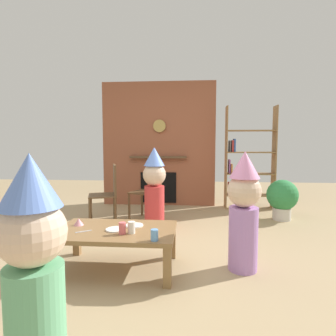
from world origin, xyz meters
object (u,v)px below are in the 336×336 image
at_px(child_in_pink, 244,208).
at_px(dining_chair_left, 109,190).
at_px(paper_cup_near_right, 132,228).
at_px(paper_cup_far_left, 58,233).
at_px(paper_cup_center, 122,228).
at_px(bookshelf, 246,162).
at_px(paper_plate_front, 116,229).
at_px(coffee_table, 116,235).
at_px(dining_chair_middle, 150,188).
at_px(child_by_the_chairs, 154,187).
at_px(birthday_cake_slice, 79,222).
at_px(child_with_cone_hat, 34,267).
at_px(paper_plate_rear, 134,225).
at_px(paper_cup_near_left, 154,235).
at_px(potted_plant_tall, 282,197).

xyz_separation_m(child_in_pink, dining_chair_left, (-1.74, 1.42, -0.09)).
height_order(paper_cup_near_right, child_in_pink, child_in_pink).
bearing_deg(child_in_pink, paper_cup_far_left, 8.13).
bearing_deg(paper_cup_center, bookshelf, 60.23).
bearing_deg(paper_cup_center, child_in_pink, 11.02).
bearing_deg(paper_cup_center, paper_plate_front, 130.06).
height_order(coffee_table, dining_chair_left, dining_chair_left).
height_order(paper_cup_far_left, dining_chair_middle, dining_chair_middle).
relative_size(child_by_the_chairs, dining_chair_middle, 1.29).
bearing_deg(child_in_pink, birthday_cake_slice, -4.56).
relative_size(paper_cup_near_right, child_with_cone_hat, 0.09).
bearing_deg(paper_cup_center, dining_chair_left, 110.54).
height_order(child_in_pink, child_by_the_chairs, child_by_the_chairs).
bearing_deg(child_with_cone_hat, child_in_pink, -39.87).
relative_size(coffee_table, birthday_cake_slice, 11.38).
bearing_deg(paper_plate_rear, dining_chair_left, 115.92).
distance_m(coffee_table, child_in_pink, 1.25).
bearing_deg(bookshelf, paper_cup_center, -119.77).
bearing_deg(child_by_the_chairs, child_with_cone_hat, 3.92).
height_order(child_with_cone_hat, child_by_the_chairs, child_with_cone_hat).
relative_size(paper_cup_near_left, child_in_pink, 0.09).
bearing_deg(paper_cup_far_left, dining_chair_left, 92.38).
bearing_deg(paper_cup_far_left, birthday_cake_slice, 84.90).
distance_m(paper_cup_center, paper_plate_front, 0.15).
distance_m(coffee_table, dining_chair_middle, 1.77).
relative_size(child_by_the_chairs, potted_plant_tall, 1.82).
xyz_separation_m(child_in_pink, dining_chair_middle, (-1.15, 1.67, -0.09)).
relative_size(coffee_table, paper_cup_far_left, 13.05).
bearing_deg(paper_plate_front, bookshelf, 57.86).
xyz_separation_m(paper_cup_far_left, paper_plate_front, (0.45, 0.25, -0.04)).
bearing_deg(child_in_pink, paper_cup_center, 7.04).
height_order(birthday_cake_slice, child_in_pink, child_in_pink).
bearing_deg(bookshelf, child_by_the_chairs, -136.15).
bearing_deg(paper_cup_near_left, child_in_pink, 24.67).
distance_m(paper_cup_near_left, child_in_pink, 0.90).
bearing_deg(paper_cup_near_left, paper_cup_center, 154.18).
bearing_deg(child_in_pink, child_with_cone_hat, 44.48).
xyz_separation_m(coffee_table, paper_cup_near_left, (0.41, -0.29, 0.10)).
xyz_separation_m(paper_plate_front, birthday_cake_slice, (-0.41, 0.13, 0.03)).
bearing_deg(bookshelf, coffee_table, -122.43).
bearing_deg(child_in_pink, coffee_table, 0.00).
xyz_separation_m(coffee_table, paper_plate_front, (0.00, -0.02, 0.06)).
bearing_deg(child_in_pink, bookshelf, -105.07).
relative_size(bookshelf, paper_plate_front, 10.15).
height_order(dining_chair_left, potted_plant_tall, dining_chair_left).
xyz_separation_m(child_by_the_chairs, potted_plant_tall, (1.96, 0.68, -0.25)).
xyz_separation_m(coffee_table, child_by_the_chairs, (0.21, 1.27, 0.28)).
height_order(paper_cup_near_right, dining_chair_middle, dining_chair_middle).
height_order(paper_cup_near_left, birthday_cake_slice, paper_cup_near_left).
bearing_deg(bookshelf, dining_chair_middle, -149.44).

